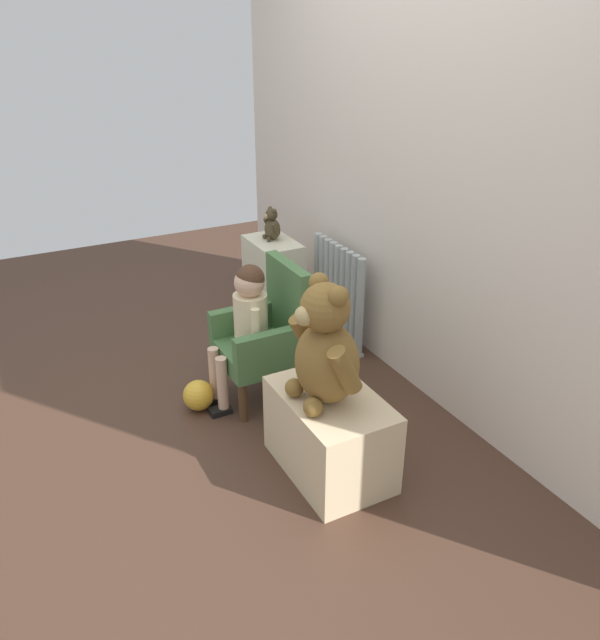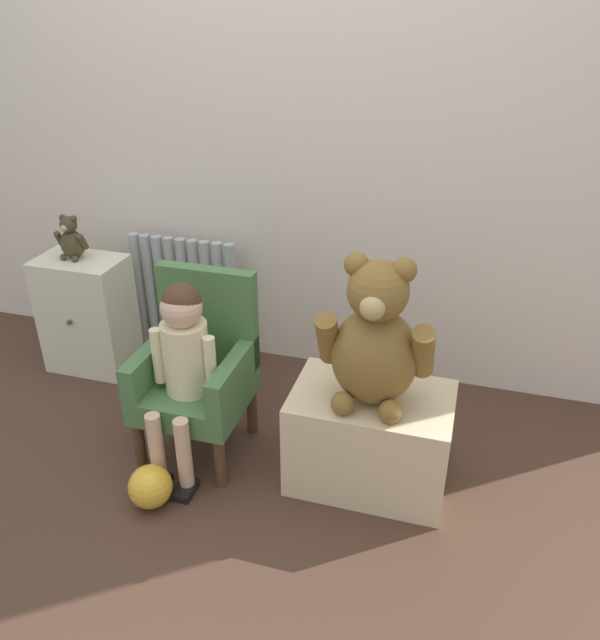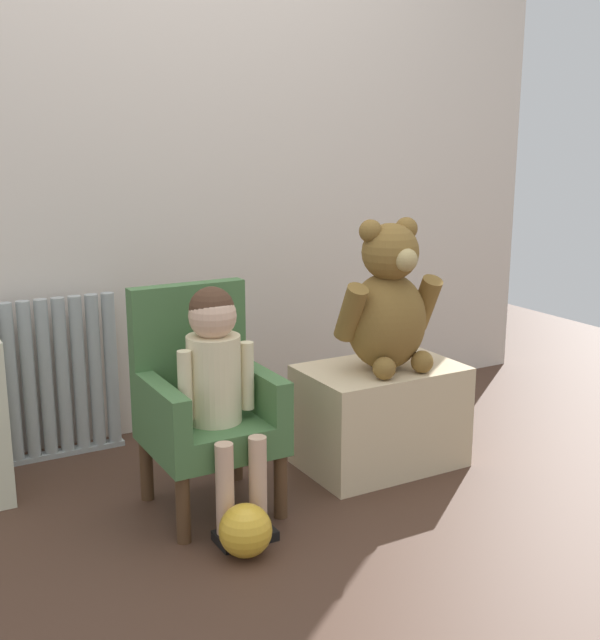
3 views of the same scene
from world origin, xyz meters
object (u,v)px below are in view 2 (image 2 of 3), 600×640
child_figure (182,352)px  large_teddy_bear (375,341)px  child_armchair (199,368)px  small_dresser (88,314)px  small_teddy_bear (71,239)px  low_bench (370,438)px  radiator (185,298)px  toy_ball (150,487)px

child_figure → large_teddy_bear: large_teddy_bear is taller
child_armchair → small_dresser: bearing=152.6°
child_figure → small_teddy_bear: (-0.79, 0.52, 0.16)m
small_teddy_bear → low_bench: bearing=-16.3°
radiator → child_figure: 0.86m
large_teddy_bear → toy_ball: large_teddy_bear is taller
small_dresser → child_armchair: (0.76, -0.40, 0.07)m
child_figure → toy_ball: bearing=-97.9°
child_armchair → toy_ball: 0.47m
low_bench → small_teddy_bear: small_teddy_bear is taller
small_dresser → large_teddy_bear: size_ratio=1.04×
large_teddy_bear → toy_ball: 0.96m
child_armchair → large_teddy_bear: (0.69, -0.05, 0.26)m
small_dresser → small_teddy_bear: 0.37m
radiator → child_figure: bearing=-63.9°
radiator → child_armchair: bearing=-60.1°
large_teddy_bear → small_teddy_bear: large_teddy_bear is taller
child_figure → toy_ball: 0.49m
small_dresser → toy_ball: size_ratio=3.56×
child_armchair → low_bench: size_ratio=1.26×
low_bench → large_teddy_bear: bearing=-89.1°
small_dresser → low_bench: size_ratio=0.98×
child_armchair → large_teddy_bear: size_ratio=1.34×
child_armchair → low_bench: 0.71m
small_teddy_bear → toy_ball: size_ratio=1.29×
low_bench → child_figure: bearing=-172.5°
small_teddy_bear → small_dresser: bearing=-24.5°
small_teddy_bear → toy_ball: small_teddy_bear is taller
small_dresser → small_teddy_bear: small_teddy_bear is taller
large_teddy_bear → radiator: bearing=146.6°
child_armchair → child_figure: size_ratio=0.97×
radiator → low_bench: 1.25m
small_dresser → child_figure: size_ratio=0.75×
radiator → small_teddy_bear: (-0.42, -0.23, 0.35)m
large_teddy_bear → child_figure: bearing=-175.1°
large_teddy_bear → small_dresser: bearing=162.7°
small_dresser → toy_ball: small_dresser is taller
large_teddy_bear → small_teddy_bear: 1.55m
toy_ball → small_teddy_bear: bearing=133.7°
small_teddy_bear → child_armchair: bearing=-27.3°
child_figure → low_bench: child_figure is taller
child_figure → small_teddy_bear: small_teddy_bear is taller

